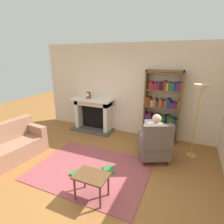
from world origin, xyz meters
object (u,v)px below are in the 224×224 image
at_px(bookshelf, 162,108).
at_px(side_table, 91,179).
at_px(seated_reader, 154,135).
at_px(fireplace, 94,113).
at_px(sofa_floral, 6,148).
at_px(armchair_reading, 155,145).
at_px(floor_lamp, 200,96).
at_px(mantel_clock, 89,95).

xyz_separation_m(bookshelf, side_table, (-0.69, -2.72, -0.58)).
bearing_deg(seated_reader, bookshelf, -114.52).
distance_m(fireplace, sofa_floral, 2.65).
distance_m(bookshelf, armchair_reading, 1.30).
height_order(bookshelf, armchair_reading, bookshelf).
distance_m(seated_reader, side_table, 1.81).
xyz_separation_m(bookshelf, seated_reader, (0.02, -1.07, -0.34)).
distance_m(fireplace, armchair_reading, 2.48).
height_order(fireplace, floor_lamp, floor_lamp).
bearing_deg(floor_lamp, side_table, -126.03).
bearing_deg(side_table, floor_lamp, 53.97).
height_order(mantel_clock, seated_reader, mantel_clock).
relative_size(bookshelf, floor_lamp, 1.13).
xyz_separation_m(armchair_reading, seated_reader, (-0.05, 0.11, 0.20)).
xyz_separation_m(fireplace, side_table, (1.44, -2.68, -0.18)).
relative_size(fireplace, sofa_floral, 0.77).
distance_m(armchair_reading, floor_lamp, 1.45).
bearing_deg(sofa_floral, side_table, -88.60).
height_order(armchair_reading, floor_lamp, floor_lamp).
relative_size(fireplace, mantel_clock, 6.72).
distance_m(mantel_clock, side_table, 3.11).
height_order(fireplace, bookshelf, bookshelf).
distance_m(fireplace, floor_lamp, 3.18).
bearing_deg(seated_reader, sofa_floral, -0.56).
relative_size(mantel_clock, sofa_floral, 0.11).
relative_size(armchair_reading, sofa_floral, 0.55).
relative_size(bookshelf, seated_reader, 1.74).
height_order(sofa_floral, side_table, sofa_floral).
bearing_deg(floor_lamp, armchair_reading, -143.28).
xyz_separation_m(fireplace, mantel_clock, (-0.11, -0.10, 0.60)).
bearing_deg(seated_reader, armchair_reading, 90.00).
xyz_separation_m(bookshelf, armchair_reading, (0.07, -1.18, -0.54)).
distance_m(mantel_clock, armchair_reading, 2.64).
bearing_deg(armchair_reading, side_table, 38.27).
xyz_separation_m(mantel_clock, sofa_floral, (-0.82, -2.37, -0.84)).
height_order(fireplace, armchair_reading, fireplace).
distance_m(bookshelf, side_table, 2.86).
height_order(mantel_clock, floor_lamp, floor_lamp).
distance_m(seated_reader, floor_lamp, 1.31).
relative_size(bookshelf, armchair_reading, 2.04).
distance_m(mantel_clock, bookshelf, 2.25).
height_order(armchair_reading, seated_reader, seated_reader).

